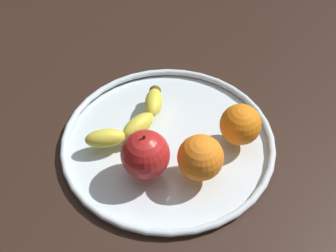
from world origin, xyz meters
The scene contains 6 objects.
ground_plane centered at (0.00, 0.00, -2.00)cm, with size 159.48×159.48×4.00cm, color black.
fruit_bowl centered at (0.00, 0.00, 0.92)cm, with size 38.93×38.93×1.80cm.
banana centered at (-2.39, 6.34, 3.46)cm, with size 20.05×7.57×3.32cm.
apple centered at (-7.78, -2.39, 5.89)cm, with size 8.19×8.19×8.99cm.
orange_front_left centered at (-1.88, -9.15, 5.64)cm, with size 7.68×7.68×7.68cm, color orange.
orange_back_right centered at (8.62, -9.28, 5.46)cm, with size 7.32×7.32×7.32cm, color orange.
Camera 1 is at (-36.10, -34.90, 59.88)cm, focal length 45.30 mm.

